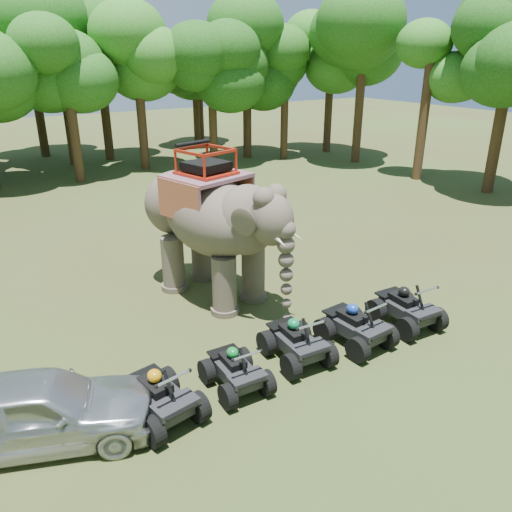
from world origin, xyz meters
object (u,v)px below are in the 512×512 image
(parked_car, at_px, (38,409))
(atv_2, at_px, (297,337))
(elephant, at_px, (211,224))
(atv_4, at_px, (407,303))
(atv_3, at_px, (356,321))
(atv_1, at_px, (236,365))
(atv_0, at_px, (160,391))

(parked_car, distance_m, atv_2, 5.83)
(parked_car, height_order, atv_2, parked_car)
(elephant, bearing_deg, atv_4, -67.10)
(elephant, distance_m, atv_3, 5.15)
(atv_1, xyz_separation_m, atv_3, (3.53, -0.07, 0.08))
(atv_2, bearing_deg, elephant, 93.82)
(parked_car, bearing_deg, atv_0, -84.64)
(atv_0, bearing_deg, atv_1, -8.88)
(parked_car, relative_size, atv_1, 2.71)
(parked_car, bearing_deg, atv_1, -77.55)
(atv_2, xyz_separation_m, atv_4, (3.56, -0.27, 0.03))
(elephant, bearing_deg, atv_0, -143.59)
(elephant, xyz_separation_m, atv_4, (3.58, -4.59, -1.63))
(parked_car, relative_size, atv_2, 2.47)
(elephant, bearing_deg, atv_3, -84.18)
(elephant, relative_size, atv_2, 3.12)
(atv_3, bearing_deg, atv_0, 175.51)
(atv_1, bearing_deg, atv_4, 0.81)
(atv_3, bearing_deg, elephant, 106.90)
(atv_0, xyz_separation_m, atv_1, (1.80, 0.02, -0.06))
(atv_1, bearing_deg, parked_car, 173.45)
(parked_car, distance_m, atv_3, 7.56)
(parked_car, relative_size, atv_0, 2.45)
(parked_car, xyz_separation_m, atv_0, (2.20, -0.61, -0.08))
(atv_3, bearing_deg, atv_1, 174.95)
(parked_car, xyz_separation_m, atv_4, (9.37, -0.70, -0.06))
(atv_1, relative_size, atv_3, 0.89)
(elephant, distance_m, atv_2, 4.63)
(atv_1, xyz_separation_m, atv_4, (5.37, -0.10, 0.08))
(parked_car, bearing_deg, atv_3, -74.13)
(parked_car, height_order, atv_3, parked_car)
(atv_2, bearing_deg, parked_car, 179.40)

